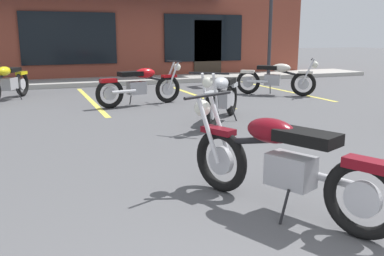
{
  "coord_description": "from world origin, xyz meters",
  "views": [
    {
      "loc": [
        -1.38,
        -0.89,
        1.54
      ],
      "look_at": [
        0.26,
        3.31,
        0.55
      ],
      "focal_mm": 39.33,
      "sensor_mm": 36.0,
      "label": 1
    }
  ],
  "objects": [
    {
      "name": "motorcycle_silver_naked",
      "position": [
        -1.85,
        10.12,
        0.46
      ],
      "size": [
        1.17,
        1.97,
        0.98
      ],
      "color": "black",
      "rests_on": "ground_plane"
    },
    {
      "name": "brick_storefront_building",
      "position": [
        0.0,
        16.64,
        1.85
      ],
      "size": [
        18.09,
        6.61,
        3.69
      ],
      "color": "brown",
      "rests_on": "ground_plane"
    },
    {
      "name": "motorcycle_foreground_classic",
      "position": [
        0.64,
        2.13,
        0.46
      ],
      "size": [
        1.13,
        1.98,
        0.98
      ],
      "color": "black",
      "rests_on": "ground_plane"
    },
    {
      "name": "motorcycle_black_cruiser",
      "position": [
        1.86,
        5.91,
        0.46
      ],
      "size": [
        1.54,
        1.75,
        0.98
      ],
      "color": "black",
      "rests_on": "ground_plane"
    },
    {
      "name": "motorcycle_blue_standard",
      "position": [
        4.7,
        8.6,
        0.46
      ],
      "size": [
        1.75,
        1.54,
        0.98
      ],
      "color": "black",
      "rests_on": "ground_plane"
    },
    {
      "name": "sidewalk_kerb",
      "position": [
        0.0,
        13.04,
        0.07
      ],
      "size": [
        22.0,
        1.8,
        0.14
      ],
      "primitive_type": "cube",
      "color": "#A8A59E",
      "rests_on": "ground_plane"
    },
    {
      "name": "painted_stall_lines",
      "position": [
        0.0,
        9.44,
        0.0
      ],
      "size": [
        10.96,
        4.8,
        0.01
      ],
      "color": "#DBCC4C",
      "rests_on": "ground_plane"
    },
    {
      "name": "ground_plane",
      "position": [
        0.0,
        4.18,
        0.0
      ],
      "size": [
        80.0,
        80.0,
        0.0
      ],
      "primitive_type": "plane",
      "color": "#515154"
    },
    {
      "name": "motorcycle_red_sportbike",
      "position": [
        0.97,
        8.28,
        0.46
      ],
      "size": [
        2.09,
        0.83,
        0.98
      ],
      "color": "black",
      "rests_on": "ground_plane"
    }
  ]
}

